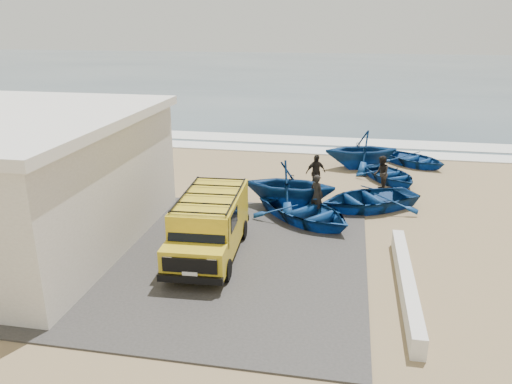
{
  "coord_description": "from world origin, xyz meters",
  "views": [
    {
      "loc": [
        3.2,
        -15.52,
        7.03
      ],
      "look_at": [
        0.09,
        1.03,
        1.2
      ],
      "focal_mm": 35.0,
      "sensor_mm": 36.0,
      "label": 1
    }
  ],
  "objects_px": {
    "building": "(7,180)",
    "van": "(210,223)",
    "boat_near_right": "(368,199)",
    "boat_mid_right": "(390,175)",
    "fisherman_front": "(317,195)",
    "boat_near_left": "(306,212)",
    "boat_far_right": "(414,159)",
    "fisherman_middle": "(381,174)",
    "fisherman_back": "(316,172)",
    "boat_far_left": "(361,149)",
    "parapet": "(406,283)",
    "boat_mid_left": "(289,185)"
  },
  "relations": [
    {
      "from": "boat_near_right",
      "to": "fisherman_front",
      "type": "xyz_separation_m",
      "value": [
        -1.95,
        -0.95,
        0.37
      ]
    },
    {
      "from": "boat_far_left",
      "to": "fisherman_back",
      "type": "distance_m",
      "value": 4.31
    },
    {
      "from": "building",
      "to": "fisherman_front",
      "type": "xyz_separation_m",
      "value": [
        9.68,
        4.33,
        -1.38
      ]
    },
    {
      "from": "parapet",
      "to": "fisherman_back",
      "type": "relative_size",
      "value": 3.8
    },
    {
      "from": "parapet",
      "to": "boat_near_left",
      "type": "bearing_deg",
      "value": 125.16
    },
    {
      "from": "van",
      "to": "boat_mid_left",
      "type": "distance_m",
      "value": 5.03
    },
    {
      "from": "parapet",
      "to": "boat_mid_left",
      "type": "bearing_deg",
      "value": 123.72
    },
    {
      "from": "boat_mid_right",
      "to": "boat_far_right",
      "type": "xyz_separation_m",
      "value": [
        1.39,
        2.98,
        0.01
      ]
    },
    {
      "from": "boat_near_left",
      "to": "boat_far_left",
      "type": "height_order",
      "value": "boat_far_left"
    },
    {
      "from": "boat_mid_left",
      "to": "fisherman_back",
      "type": "distance_m",
      "value": 2.5
    },
    {
      "from": "boat_near_left",
      "to": "boat_far_right",
      "type": "height_order",
      "value": "boat_near_left"
    },
    {
      "from": "parapet",
      "to": "fisherman_middle",
      "type": "bearing_deg",
      "value": 91.88
    },
    {
      "from": "boat_mid_left",
      "to": "boat_far_left",
      "type": "height_order",
      "value": "boat_far_left"
    },
    {
      "from": "fisherman_front",
      "to": "fisherman_middle",
      "type": "xyz_separation_m",
      "value": [
        2.53,
        3.29,
        -0.01
      ]
    },
    {
      "from": "van",
      "to": "boat_mid_left",
      "type": "bearing_deg",
      "value": 64.75
    },
    {
      "from": "van",
      "to": "fisherman_front",
      "type": "xyz_separation_m",
      "value": [
        3.03,
        4.09,
        -0.27
      ]
    },
    {
      "from": "boat_mid_left",
      "to": "boat_mid_right",
      "type": "xyz_separation_m",
      "value": [
        4.13,
        4.1,
        -0.61
      ]
    },
    {
      "from": "van",
      "to": "fisherman_front",
      "type": "distance_m",
      "value": 5.1
    },
    {
      "from": "fisherman_front",
      "to": "fisherman_middle",
      "type": "relative_size",
      "value": 1.02
    },
    {
      "from": "boat_near_right",
      "to": "boat_far_right",
      "type": "bearing_deg",
      "value": 130.28
    },
    {
      "from": "building",
      "to": "boat_near_left",
      "type": "relative_size",
      "value": 2.35
    },
    {
      "from": "building",
      "to": "boat_mid_left",
      "type": "height_order",
      "value": "building"
    },
    {
      "from": "boat_near_left",
      "to": "fisherman_front",
      "type": "distance_m",
      "value": 1.01
    },
    {
      "from": "fisherman_middle",
      "to": "boat_near_left",
      "type": "bearing_deg",
      "value": -35.63
    },
    {
      "from": "boat_near_left",
      "to": "boat_far_right",
      "type": "distance_m",
      "value": 9.74
    },
    {
      "from": "boat_near_right",
      "to": "fisherman_front",
      "type": "bearing_deg",
      "value": -93.5
    },
    {
      "from": "boat_mid_left",
      "to": "boat_far_left",
      "type": "distance_m",
      "value": 6.79
    },
    {
      "from": "parapet",
      "to": "boat_mid_left",
      "type": "xyz_separation_m",
      "value": [
        -3.93,
        5.89,
        0.66
      ]
    },
    {
      "from": "parapet",
      "to": "fisherman_back",
      "type": "xyz_separation_m",
      "value": [
        -3.07,
        8.23,
        0.51
      ]
    },
    {
      "from": "boat_mid_right",
      "to": "van",
      "type": "bearing_deg",
      "value": -157.11
    },
    {
      "from": "building",
      "to": "boat_far_left",
      "type": "xyz_separation_m",
      "value": [
        11.4,
        11.06,
        -1.22
      ]
    },
    {
      "from": "boat_mid_right",
      "to": "fisherman_front",
      "type": "relative_size",
      "value": 2.03
    },
    {
      "from": "building",
      "to": "boat_near_left",
      "type": "bearing_deg",
      "value": 20.25
    },
    {
      "from": "building",
      "to": "van",
      "type": "bearing_deg",
      "value": 2.08
    },
    {
      "from": "parapet",
      "to": "boat_mid_right",
      "type": "relative_size",
      "value": 1.88
    },
    {
      "from": "van",
      "to": "fisherman_back",
      "type": "xyz_separation_m",
      "value": [
        2.78,
        6.98,
        -0.27
      ]
    },
    {
      "from": "boat_near_right",
      "to": "boat_mid_right",
      "type": "xyz_separation_m",
      "value": [
        1.06,
        3.7,
        -0.08
      ]
    },
    {
      "from": "boat_mid_left",
      "to": "boat_far_left",
      "type": "bearing_deg",
      "value": -22.06
    },
    {
      "from": "boat_far_right",
      "to": "boat_near_right",
      "type": "bearing_deg",
      "value": -161.12
    },
    {
      "from": "building",
      "to": "van",
      "type": "relative_size",
      "value": 2.01
    },
    {
      "from": "boat_far_right",
      "to": "fisherman_back",
      "type": "relative_size",
      "value": 2.1
    },
    {
      "from": "boat_far_right",
      "to": "van",
      "type": "bearing_deg",
      "value": -173.34
    },
    {
      "from": "boat_near_left",
      "to": "fisherman_back",
      "type": "distance_m",
      "value": 3.79
    },
    {
      "from": "parapet",
      "to": "boat_mid_right",
      "type": "bearing_deg",
      "value": 88.86
    },
    {
      "from": "fisherman_middle",
      "to": "fisherman_back",
      "type": "xyz_separation_m",
      "value": [
        -2.78,
        -0.39,
        0.02
      ]
    },
    {
      "from": "boat_mid_right",
      "to": "fisherman_back",
      "type": "xyz_separation_m",
      "value": [
        -3.27,
        -1.76,
        0.46
      ]
    },
    {
      "from": "boat_far_left",
      "to": "van",
      "type": "bearing_deg",
      "value": -39.55
    },
    {
      "from": "boat_far_left",
      "to": "boat_mid_right",
      "type": "bearing_deg",
      "value": 16.21
    },
    {
      "from": "boat_near_right",
      "to": "boat_far_left",
      "type": "distance_m",
      "value": 5.8
    },
    {
      "from": "boat_near_right",
      "to": "boat_mid_right",
      "type": "height_order",
      "value": "boat_near_right"
    }
  ]
}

